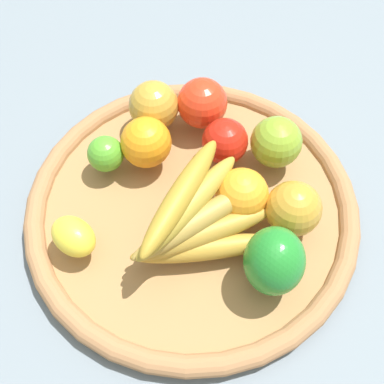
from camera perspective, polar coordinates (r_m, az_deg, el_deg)
name	(u,v)px	position (r m, az deg, el deg)	size (l,w,h in m)	color
ground_plane	(192,212)	(0.68, 0.00, -2.43)	(2.40, 2.40, 0.00)	slate
basket	(192,207)	(0.66, 0.00, -1.77)	(0.46, 0.46, 0.03)	#9F7648
apple_4	(225,141)	(0.67, 3.94, 6.03)	(0.06, 0.06, 0.06)	red
banana_bunch	(195,221)	(0.58, 0.38, -3.48)	(0.17, 0.19, 0.08)	#BA8C2F
lime_0	(106,154)	(0.67, -10.24, 4.49)	(0.05, 0.05, 0.05)	#51A42B
apple_0	(202,103)	(0.71, 1.22, 10.52)	(0.07, 0.07, 0.07)	red
orange_1	(242,195)	(0.61, 5.93, -0.30)	(0.07, 0.07, 0.07)	orange
apple_2	(293,209)	(0.61, 11.97, -1.95)	(0.07, 0.07, 0.07)	#BE8B2B
orange_0	(146,142)	(0.66, -5.49, 5.88)	(0.07, 0.07, 0.07)	orange
apple_3	(154,106)	(0.71, -4.57, 10.17)	(0.07, 0.07, 0.07)	#BB8E2F
lemon_0	(74,236)	(0.61, -13.90, -5.15)	(0.06, 0.05, 0.05)	yellow
bell_pepper	(274,261)	(0.56, 9.74, -8.08)	(0.08, 0.07, 0.09)	#22842B
apple_1	(276,142)	(0.67, 9.97, 5.87)	(0.07, 0.07, 0.07)	#80A42B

